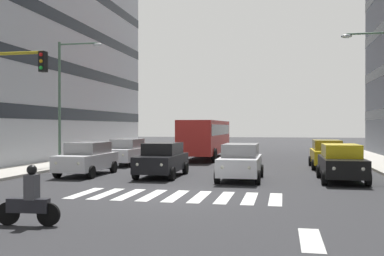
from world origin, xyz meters
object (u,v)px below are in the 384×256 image
Objects in this scene: car_2 at (162,159)px; street_lamp_right at (66,91)px; car_0 at (341,162)px; car_1 at (241,162)px; motorcycle_with_rider at (29,201)px; car_row2_1 at (327,154)px; car_row2_0 at (127,152)px; car_3 at (87,158)px; bus_behind_traffic at (206,135)px.

street_lamp_right is (6.94, -3.17, 3.85)m from car_2.
car_0 is at bearing 178.45° from car_2.
car_1 is (4.64, 0.41, 0.00)m from car_0.
motorcycle_with_rider is (0.38, 11.45, -0.24)m from car_2.
car_1 reaches higher than motorcycle_with_rider.
car_1 is 12.24m from street_lamp_right.
street_lamp_right is at bearing 12.07° from car_row2_1.
car_row2_0 is 1.00× the size of car_row2_1.
car_row2_0 and car_row2_1 have the same top height.
car_0 is 14.29m from car_row2_0.
car_3 and car_row2_0 have the same top height.
car_3 is at bearing -72.11° from motorcycle_with_rider.
car_2 is at bearing 123.99° from car_row2_0.
motorcycle_with_rider is at bearing 102.05° from car_row2_0.
street_lamp_right is at bearing 46.31° from car_row2_0.
bus_behind_traffic is at bearing -73.54° from car_1.
car_row2_0 is (12.80, -6.35, 0.00)m from car_0.
car_3 is 14.31m from car_row2_1.
car_0 is 16.44m from street_lamp_right.
street_lamp_right is (6.57, -14.61, 4.09)m from motorcycle_with_rider.
car_0 is 1.00× the size of car_1.
motorcycle_with_rider is at bearing 63.28° from car_row2_1.
car_row2_1 is at bearing -116.72° from motorcycle_with_rider.
car_0 is at bearing 179.34° from car_3.
bus_behind_traffic is at bearing -36.89° from car_row2_1.
car_0 is 0.42× the size of bus_behind_traffic.
car_0 is 4.65m from car_1.
car_0 and car_row2_1 have the same top height.
street_lamp_right is (6.94, 9.84, 2.87)m from bus_behind_traffic.
car_row2_1 is at bearing -89.93° from car_0.
car_3 is 0.42× the size of bus_behind_traffic.
motorcycle_with_rider is at bearing 89.12° from bus_behind_traffic.
car_row2_0 is (0.08, -6.21, 0.00)m from car_3.
car_1 is 10.60m from car_row2_0.
car_3 is at bearing -3.95° from car_1.
car_1 is 8.52m from car_row2_1.
car_0 is 1.00× the size of car_row2_1.
bus_behind_traffic is at bearing -90.00° from car_2.
motorcycle_with_rider is (4.41, 10.80, -0.24)m from car_1.
car_3 is at bearing 72.85° from bus_behind_traffic.
car_3 is 13.74m from bus_behind_traffic.
car_3 is 6.21m from car_row2_0.
car_1 and car_2 have the same top height.
car_0 is 2.61× the size of motorcycle_with_rider.
street_lamp_right reaches higher than bus_behind_traffic.
car_row2_1 is (0.01, -6.74, 0.00)m from car_0.
motorcycle_with_rider is (0.38, 24.45, -1.21)m from bus_behind_traffic.
bus_behind_traffic is 6.17× the size of motorcycle_with_rider.
car_2 and car_row2_1 have the same top height.
car_row2_1 is at bearing -143.10° from car_2.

